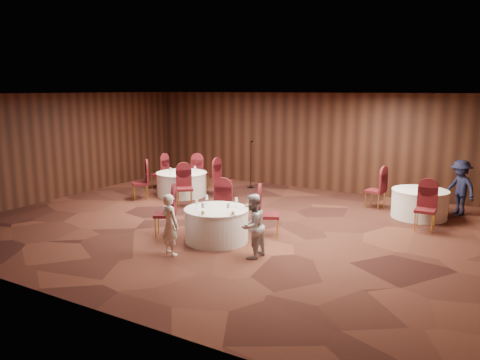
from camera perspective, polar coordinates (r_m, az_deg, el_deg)
The scene contains 15 objects.
ground at distance 11.77m, azimuth -1.34°, elevation -5.33°, with size 12.00×12.00×0.00m, color black.
room_shell at distance 11.37m, azimuth -1.38°, elevation 4.21°, with size 12.00×12.00×12.00m.
table_main at distance 10.37m, azimuth -2.87°, elevation -5.45°, with size 1.43×1.43×0.74m.
table_left at distance 14.87m, azimuth -7.11°, elevation -0.45°, with size 1.59×1.59×0.74m.
table_right at distance 13.10m, azimuth 21.02°, elevation -2.69°, with size 1.43×1.43×0.74m.
chairs_main at distance 11.00m, azimuth -2.45°, elevation -3.81°, with size 2.81×2.12×1.00m.
chairs_left at distance 14.86m, azimuth -7.13°, elevation 0.03°, with size 3.03×2.93×1.00m.
chairs_right at distance 12.81m, azimuth 18.72°, elevation -2.25°, with size 2.15×2.15×1.00m.
tabletop_main at distance 10.09m, azimuth -2.45°, elevation -3.16°, with size 1.10×1.14×0.22m.
tabletop_left at distance 14.78m, azimuth -7.14°, elevation 1.24°, with size 0.82×0.89×0.22m.
tabletop_right at distance 12.67m, azimuth 22.00°, elevation -0.78°, with size 0.08×0.08×0.22m.
mic_stand at distance 15.91m, azimuth 1.33°, elevation 0.72°, with size 0.24×0.24×1.60m.
woman_a at distance 9.56m, azimuth -8.53°, elevation -5.39°, with size 0.46×0.30×1.27m, color white.
woman_b at distance 9.30m, azimuth 1.52°, elevation -5.64°, with size 0.63×0.49×1.30m, color silver.
man_c at distance 13.74m, azimuth 25.24°, elevation -0.84°, with size 0.96×0.55×1.48m, color black.
Camera 1 is at (5.92, -9.61, 3.32)m, focal length 35.00 mm.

